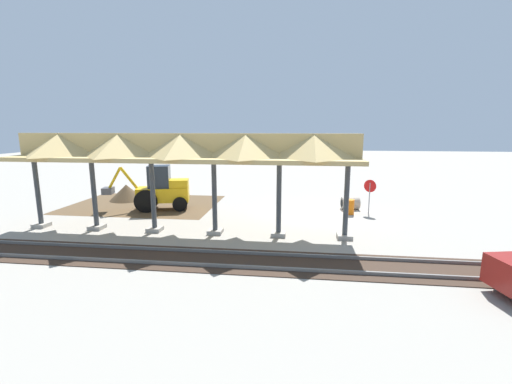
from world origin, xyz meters
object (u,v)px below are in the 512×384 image
concrete_pipe (350,203)px  backhoe (161,190)px  traffic_barrel (349,207)px  stop_sign (370,189)px

concrete_pipe → backhoe: bearing=7.2°
backhoe → concrete_pipe: bearing=-172.8°
traffic_barrel → stop_sign: bearing=-163.4°
backhoe → traffic_barrel: bearing=-179.1°
stop_sign → backhoe: backhoe is taller
backhoe → traffic_barrel: (-11.79, -0.18, -0.81)m
stop_sign → concrete_pipe: size_ratio=1.75×
backhoe → traffic_barrel: 11.82m
concrete_pipe → traffic_barrel: (0.24, 1.34, 0.06)m
stop_sign → traffic_barrel: bearing=16.6°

